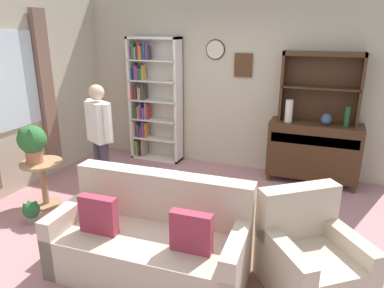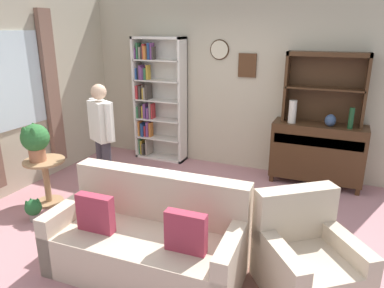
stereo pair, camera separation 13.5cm
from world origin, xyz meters
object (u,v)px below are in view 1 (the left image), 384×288
object	(u,v)px
bookshelf	(152,100)
sideboard_hutch	(322,78)
potted_plant_large	(32,141)
coffee_table	(176,201)
bottle_wine	(347,117)
vase_tall	(289,111)
armchair_floral	(310,260)
book_stack	(186,198)
potted_plant_small	(32,211)
person_reading	(100,135)
vase_round	(326,119)
sideboard	(313,150)
plant_stand	(43,179)
couch_floral	(152,241)

from	to	relation	value
bookshelf	sideboard_hutch	size ratio (longest dim) A/B	1.91
bookshelf	potted_plant_large	size ratio (longest dim) A/B	4.35
potted_plant_large	coffee_table	bearing A→B (deg)	4.44
bottle_wine	vase_tall	bearing A→B (deg)	179.34
armchair_floral	book_stack	size ratio (longest dim) A/B	5.87
potted_plant_small	person_reading	bearing A→B (deg)	64.95
vase_round	potted_plant_small	world-z (taller)	vase_round
sideboard_hutch	vase_tall	world-z (taller)	sideboard_hutch
sideboard	book_stack	xyz separation A→B (m)	(-1.21, -2.05, -0.05)
potted_plant_small	coffee_table	xyz separation A→B (m)	(1.65, 0.52, 0.19)
potted_plant_small	person_reading	xyz separation A→B (m)	(0.41, 0.88, 0.75)
plant_stand	potted_plant_small	distance (m)	0.51
plant_stand	vase_round	bearing A→B (deg)	31.12
vase_round	potted_plant_small	distance (m)	4.05
sideboard_hutch	bookshelf	bearing A→B (deg)	-179.48
coffee_table	plant_stand	bearing A→B (deg)	-177.03
plant_stand	person_reading	xyz separation A→B (m)	(0.60, 0.46, 0.53)
armchair_floral	vase_round	bearing A→B (deg)	90.42
plant_stand	bookshelf	bearing A→B (deg)	77.59
vase_tall	armchair_floral	xyz separation A→B (m)	(0.54, -2.38, -0.79)
sideboard_hutch	book_stack	bearing A→B (deg)	-119.21
sideboard_hutch	book_stack	world-z (taller)	sideboard_hutch
bookshelf	couch_floral	bearing A→B (deg)	-62.78
vase_tall	armchair_floral	world-z (taller)	vase_tall
coffee_table	vase_round	bearing A→B (deg)	52.10
armchair_floral	vase_tall	bearing A→B (deg)	102.75
bottle_wine	potted_plant_large	distance (m)	4.16
sideboard_hutch	coffee_table	bearing A→B (deg)	-123.04
potted_plant_large	book_stack	size ratio (longest dim) A/B	2.63
person_reading	book_stack	xyz separation A→B (m)	(1.39, -0.44, -0.45)
vase_tall	person_reading	size ratio (longest dim) A/B	0.21
plant_stand	coffee_table	world-z (taller)	plant_stand
couch_floral	plant_stand	world-z (taller)	couch_floral
sideboard_hutch	couch_floral	distance (m)	3.35
coffee_table	book_stack	xyz separation A→B (m)	(0.15, -0.07, 0.10)
bookshelf	vase_round	size ratio (longest dim) A/B	12.35
plant_stand	person_reading	size ratio (longest dim) A/B	0.39
couch_floral	person_reading	size ratio (longest dim) A/B	1.18
bottle_wine	potted_plant_small	xyz separation A→B (m)	(-3.39, -2.40, -0.91)
bottle_wine	person_reading	xyz separation A→B (m)	(-2.98, -1.52, -0.16)
plant_stand	sideboard_hutch	bearing A→B (deg)	34.35
vase_round	bookshelf	bearing A→B (deg)	176.96
potted_plant_large	book_stack	world-z (taller)	potted_plant_large
plant_stand	coffee_table	xyz separation A→B (m)	(1.83, 0.10, -0.02)
bottle_wine	plant_stand	world-z (taller)	bottle_wine
sideboard	vase_tall	xyz separation A→B (m)	(-0.39, -0.08, 0.57)
bottle_wine	coffee_table	bearing A→B (deg)	-132.79
person_reading	sideboard	bearing A→B (deg)	31.85
bookshelf	book_stack	world-z (taller)	bookshelf
sideboard_hutch	plant_stand	xyz separation A→B (m)	(-3.19, -2.18, -1.18)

